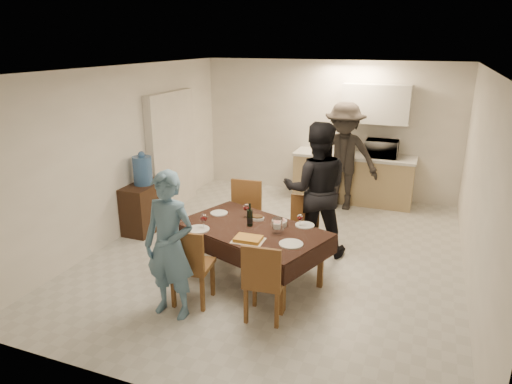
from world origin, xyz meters
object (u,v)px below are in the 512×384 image
water_jug (143,171)px  person_far (316,190)px  savoury_tart (248,239)px  wine_bottle (250,215)px  person_near (169,246)px  microwave (382,149)px  person_kitchen (343,157)px  console (146,207)px  dining_table (252,230)px  water_pitcher (277,226)px

water_jug → person_far: person_far is taller
savoury_tart → wine_bottle: bearing=109.2°
person_near → person_far: 2.37m
microwave → person_kitchen: bearing=36.3°
console → person_kitchen: bearing=38.1°
console → person_near: (1.65, -1.94, 0.45)m
water_jug → wine_bottle: size_ratio=1.50×
water_jug → microwave: size_ratio=0.79×
person_far → microwave: bearing=-119.8°
wine_bottle → savoury_tart: size_ratio=0.82×
dining_table → water_pitcher: (0.35, -0.05, 0.13)m
water_jug → person_near: person_near is taller
wine_bottle → person_near: person_near is taller
savoury_tart → person_near: (-0.65, -0.67, 0.10)m
savoury_tart → person_far: (0.45, 1.43, 0.22)m
person_near → person_kitchen: 4.25m
savoury_tart → person_kitchen: (0.46, 3.44, 0.23)m
water_pitcher → person_kitchen: 3.12m
savoury_tart → person_near: bearing=-134.1°
water_pitcher → person_near: person_near is taller
console → dining_table: bearing=-22.1°
water_pitcher → person_kitchen: person_kitchen is taller
person_far → wine_bottle: bearing=43.4°
water_jug → person_near: size_ratio=0.27×
wine_bottle → person_far: (0.60, 1.00, 0.10)m
water_jug → microwave: bearing=37.8°
console → savoury_tart: size_ratio=2.29×
savoury_tart → person_far: size_ratio=0.19×
water_pitcher → person_near: size_ratio=0.12×
dining_table → person_kitchen: 3.12m
water_pitcher → savoury_tart: bearing=-127.1°
water_pitcher → wine_bottle: bearing=166.0°
wine_bottle → water_jug: bearing=158.6°
wine_bottle → person_near: bearing=-114.4°
water_pitcher → savoury_tart: 0.42m
wine_bottle → water_pitcher: size_ratio=1.55×
console → person_near: 2.59m
water_pitcher → microwave: 3.66m
dining_table → savoury_tart: bearing=-55.3°
water_jug → dining_table: bearing=-22.1°
savoury_tart → person_far: bearing=72.5°
savoury_tart → water_jug: bearing=151.1°
wine_bottle → microwave: size_ratio=0.53×
water_jug → water_pitcher: water_jug is taller
console → person_kitchen: 3.55m
water_jug → water_pitcher: 2.72m
person_kitchen → console: bearing=-141.9°
savoury_tart → person_kitchen: person_kitchen is taller
console → savoury_tart: (2.30, -1.27, 0.35)m
console → water_pitcher: size_ratio=4.32×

